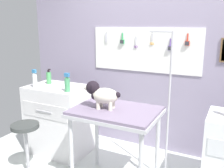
# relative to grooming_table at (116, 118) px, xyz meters

# --- Properties ---
(rear_wall_panel) EXTENTS (4.00, 0.11, 2.30)m
(rear_wall_panel) POSITION_rel_grooming_table_xyz_m (0.08, 1.05, 0.37)
(rear_wall_panel) COLOR #90869F
(rear_wall_panel) RESTS_ON ground
(grooming_table) EXTENTS (0.89, 0.65, 0.88)m
(grooming_table) POSITION_rel_grooming_table_xyz_m (0.00, 0.00, 0.00)
(grooming_table) COLOR #B7B7BC
(grooming_table) RESTS_ON ground
(grooming_arm) EXTENTS (0.29, 0.11, 1.67)m
(grooming_arm) POSITION_rel_grooming_table_xyz_m (0.46, 0.35, -0.00)
(grooming_arm) COLOR #B7B7BC
(grooming_arm) RESTS_ON ground
(dog) EXTENTS (0.39, 0.22, 0.28)m
(dog) POSITION_rel_grooming_table_xyz_m (-0.14, -0.04, 0.25)
(dog) COLOR beige
(dog) RESTS_ON grooming_table
(counter_left) EXTENTS (0.80, 0.58, 0.94)m
(counter_left) POSITION_rel_grooming_table_xyz_m (-1.03, 0.35, -0.32)
(counter_left) COLOR silver
(counter_left) RESTS_ON ground
(stool) EXTENTS (0.32, 0.32, 0.63)m
(stool) POSITION_rel_grooming_table_xyz_m (-1.01, -0.28, -0.28)
(stool) COLOR #9E9EA3
(stool) RESTS_ON ground
(spray_bottle_short) EXTENTS (0.07, 0.07, 0.23)m
(spray_bottle_short) POSITION_rel_grooming_table_xyz_m (-0.74, 0.18, 0.25)
(spray_bottle_short) COLOR #4A9E66
(spray_bottle_short) RESTS_ON counter_left
(detangler_spray) EXTENTS (0.07, 0.07, 0.21)m
(detangler_spray) POSITION_rel_grooming_table_xyz_m (-1.22, 0.41, 0.23)
(detangler_spray) COLOR #499C58
(detangler_spray) RESTS_ON counter_left
(conditioner_bottle) EXTENTS (0.06, 0.06, 0.24)m
(conditioner_bottle) POSITION_rel_grooming_table_xyz_m (-1.24, 0.16, 0.25)
(conditioner_bottle) COLOR white
(conditioner_bottle) RESTS_ON counter_left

